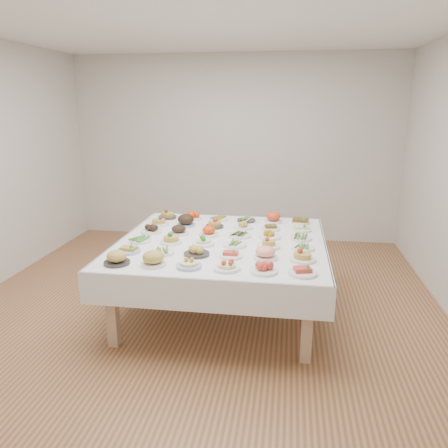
# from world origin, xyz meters

# --- Properties ---
(room_envelope) EXTENTS (5.02, 5.02, 2.81)m
(room_envelope) POSITION_xyz_m (0.00, 0.00, 1.83)
(room_envelope) COLOR #A66B45
(room_envelope) RESTS_ON ground
(display_table) EXTENTS (2.04, 2.04, 0.75)m
(display_table) POSITION_xyz_m (0.22, -0.12, 0.68)
(display_table) COLOR white
(display_table) RESTS_ON ground
(dish_0) EXTENTS (0.22, 0.22, 0.12)m
(dish_0) POSITION_xyz_m (-0.56, -0.90, 0.80)
(dish_0) COLOR #2E2B29
(dish_0) RESTS_ON display_table
(dish_1) EXTENTS (0.21, 0.21, 0.12)m
(dish_1) POSITION_xyz_m (-0.24, -0.89, 0.81)
(dish_1) COLOR white
(dish_1) RESTS_ON display_table
(dish_2) EXTENTS (0.21, 0.21, 0.12)m
(dish_2) POSITION_xyz_m (0.07, -0.89, 0.81)
(dish_2) COLOR #4C66B2
(dish_2) RESTS_ON display_table
(dish_3) EXTENTS (0.22, 0.22, 0.11)m
(dish_3) POSITION_xyz_m (0.38, -0.89, 0.80)
(dish_3) COLOR white
(dish_3) RESTS_ON display_table
(dish_4) EXTENTS (0.22, 0.22, 0.10)m
(dish_4) POSITION_xyz_m (0.69, -0.90, 0.79)
(dish_4) COLOR white
(dish_4) RESTS_ON display_table
(dish_5) EXTENTS (0.23, 0.23, 0.10)m
(dish_5) POSITION_xyz_m (1.00, -0.90, 0.79)
(dish_5) COLOR white
(dish_5) RESTS_ON display_table
(dish_6) EXTENTS (0.21, 0.21, 0.10)m
(dish_6) POSITION_xyz_m (-0.57, -0.59, 0.79)
(dish_6) COLOR #4C66B2
(dish_6) RESTS_ON display_table
(dish_7) EXTENTS (0.22, 0.21, 0.05)m
(dish_7) POSITION_xyz_m (-0.25, -0.59, 0.77)
(dish_7) COLOR white
(dish_7) RESTS_ON display_table
(dish_8) EXTENTS (0.23, 0.23, 0.10)m
(dish_8) POSITION_xyz_m (0.07, -0.58, 0.79)
(dish_8) COLOR #2E2B29
(dish_8) RESTS_ON display_table
(dish_9) EXTENTS (0.21, 0.21, 0.08)m
(dish_9) POSITION_xyz_m (0.37, -0.58, 0.78)
(dish_9) COLOR white
(dish_9) RESTS_ON display_table
(dish_10) EXTENTS (0.22, 0.22, 0.14)m
(dish_10) POSITION_xyz_m (0.68, -0.58, 0.82)
(dish_10) COLOR white
(dish_10) RESTS_ON display_table
(dish_11) EXTENTS (0.24, 0.23, 0.14)m
(dish_11) POSITION_xyz_m (1.00, -0.58, 0.82)
(dish_11) COLOR white
(dish_11) RESTS_ON display_table
(dish_12) EXTENTS (0.22, 0.20, 0.05)m
(dish_12) POSITION_xyz_m (-0.57, -0.27, 0.77)
(dish_12) COLOR white
(dish_12) RESTS_ON display_table
(dish_13) EXTENTS (0.20, 0.20, 0.11)m
(dish_13) POSITION_xyz_m (-0.25, -0.27, 0.80)
(dish_13) COLOR white
(dish_13) RESTS_ON display_table
(dish_14) EXTENTS (0.21, 0.21, 0.12)m
(dish_14) POSITION_xyz_m (0.07, -0.28, 0.81)
(dish_14) COLOR white
(dish_14) RESTS_ON display_table
(dish_15) EXTENTS (0.22, 0.22, 0.05)m
(dish_15) POSITION_xyz_m (0.37, -0.27, 0.77)
(dish_15) COLOR white
(dish_15) RESTS_ON display_table
(dish_16) EXTENTS (0.21, 0.21, 0.11)m
(dish_16) POSITION_xyz_m (0.69, -0.26, 0.80)
(dish_16) COLOR white
(dish_16) RESTS_ON display_table
(dish_17) EXTENTS (0.21, 0.21, 0.05)m
(dish_17) POSITION_xyz_m (1.01, -0.27, 0.77)
(dish_17) COLOR white
(dish_17) RESTS_ON display_table
(dish_18) EXTENTS (0.22, 0.22, 0.10)m
(dish_18) POSITION_xyz_m (-0.56, 0.05, 0.79)
(dish_18) COLOR white
(dish_18) RESTS_ON display_table
(dish_19) EXTENTS (0.20, 0.20, 0.11)m
(dish_19) POSITION_xyz_m (-0.26, 0.03, 0.80)
(dish_19) COLOR white
(dish_19) RESTS_ON display_table
(dish_20) EXTENTS (0.20, 0.20, 0.11)m
(dish_20) POSITION_xyz_m (0.06, 0.03, 0.80)
(dish_20) COLOR white
(dish_20) RESTS_ON display_table
(dish_21) EXTENTS (0.23, 0.23, 0.05)m
(dish_21) POSITION_xyz_m (0.38, 0.05, 0.77)
(dish_21) COLOR white
(dish_21) RESTS_ON display_table
(dish_22) EXTENTS (0.22, 0.22, 0.09)m
(dish_22) POSITION_xyz_m (0.69, 0.04, 0.79)
(dish_22) COLOR white
(dish_22) RESTS_ON display_table
(dish_23) EXTENTS (0.22, 0.22, 0.06)m
(dish_23) POSITION_xyz_m (0.99, 0.04, 0.78)
(dish_23) COLOR white
(dish_23) RESTS_ON display_table
(dish_24) EXTENTS (0.22, 0.22, 0.11)m
(dish_24) POSITION_xyz_m (-0.57, 0.35, 0.80)
(dish_24) COLOR white
(dish_24) RESTS_ON display_table
(dish_25) EXTENTS (0.22, 0.22, 0.13)m
(dish_25) POSITION_xyz_m (-0.26, 0.36, 0.81)
(dish_25) COLOR #4C66B2
(dish_25) RESTS_ON display_table
(dish_26) EXTENTS (0.20, 0.20, 0.11)m
(dish_26) POSITION_xyz_m (0.07, 0.35, 0.80)
(dish_26) COLOR #2E2B29
(dish_26) RESTS_ON display_table
(dish_27) EXTENTS (0.21, 0.21, 0.09)m
(dish_27) POSITION_xyz_m (0.38, 0.35, 0.79)
(dish_27) COLOR white
(dish_27) RESTS_ON display_table
(dish_28) EXTENTS (0.20, 0.20, 0.08)m
(dish_28) POSITION_xyz_m (0.68, 0.35, 0.78)
(dish_28) COLOR white
(dish_28) RESTS_ON display_table
(dish_29) EXTENTS (0.21, 0.21, 0.09)m
(dish_29) POSITION_xyz_m (1.01, 0.36, 0.79)
(dish_29) COLOR white
(dish_29) RESTS_ON display_table
(dish_30) EXTENTS (0.21, 0.21, 0.11)m
(dish_30) POSITION_xyz_m (-0.56, 0.67, 0.80)
(dish_30) COLOR #2E2B29
(dish_30) RESTS_ON display_table
(dish_31) EXTENTS (0.22, 0.22, 0.11)m
(dish_31) POSITION_xyz_m (-0.25, 0.66, 0.80)
(dish_31) COLOR white
(dish_31) RESTS_ON display_table
(dish_32) EXTENTS (0.22, 0.22, 0.05)m
(dish_32) POSITION_xyz_m (0.06, 0.67, 0.77)
(dish_32) COLOR white
(dish_32) RESTS_ON display_table
(dish_33) EXTENTS (0.24, 0.22, 0.05)m
(dish_33) POSITION_xyz_m (0.39, 0.66, 0.78)
(dish_33) COLOR #2E2B29
(dish_33) RESTS_ON display_table
(dish_34) EXTENTS (0.20, 0.20, 0.12)m
(dish_34) POSITION_xyz_m (0.70, 0.66, 0.81)
(dish_34) COLOR white
(dish_34) RESTS_ON display_table
(dish_35) EXTENTS (0.20, 0.20, 0.10)m
(dish_35) POSITION_xyz_m (1.01, 0.66, 0.79)
(dish_35) COLOR white
(dish_35) RESTS_ON display_table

